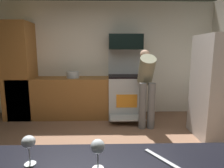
% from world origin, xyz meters
% --- Properties ---
extents(ground_plane, '(5.20, 4.80, 0.02)m').
position_xyz_m(ground_plane, '(0.00, 0.00, -0.01)').
color(ground_plane, '#845D46').
extents(wall_back, '(5.20, 0.12, 2.60)m').
position_xyz_m(wall_back, '(0.00, 2.34, 1.30)').
color(wall_back, silver).
rests_on(wall_back, ground).
extents(lower_cabinet_run, '(2.40, 0.60, 0.90)m').
position_xyz_m(lower_cabinet_run, '(-0.90, 1.98, 0.45)').
color(lower_cabinet_run, '#945E2C').
rests_on(lower_cabinet_run, ground).
extents(cabinet_column, '(0.60, 0.60, 2.10)m').
position_xyz_m(cabinet_column, '(-1.90, 1.98, 1.05)').
color(cabinet_column, '#945E2C').
rests_on(cabinet_column, ground).
extents(oven_range, '(0.76, 0.98, 1.52)m').
position_xyz_m(oven_range, '(0.44, 1.97, 0.51)').
color(oven_range, '#B8BCBB').
rests_on(oven_range, ground).
extents(microwave, '(0.74, 0.38, 0.33)m').
position_xyz_m(microwave, '(0.44, 2.06, 1.69)').
color(microwave, black).
rests_on(microwave, oven_range).
extents(refrigerator, '(0.89, 0.76, 1.76)m').
position_xyz_m(refrigerator, '(2.03, 0.89, 0.88)').
color(refrigerator, beige).
rests_on(refrigerator, ground).
extents(person_cook, '(0.31, 0.58, 1.52)m').
position_xyz_m(person_cook, '(0.80, 1.38, 0.89)').
color(person_cook, slate).
rests_on(person_cook, ground).
extents(wine_glass_near, '(0.07, 0.07, 0.16)m').
position_xyz_m(wine_glass_near, '(-0.38, -1.32, 1.02)').
color(wine_glass_near, silver).
rests_on(wine_glass_near, counter_island).
extents(wine_glass_extra, '(0.07, 0.07, 0.16)m').
position_xyz_m(wine_glass_extra, '(-0.02, -1.36, 1.02)').
color(wine_glass_extra, silver).
rests_on(wine_glass_extra, counter_island).
extents(knife_chef, '(0.15, 0.22, 0.01)m').
position_xyz_m(knife_chef, '(0.33, -1.29, 0.90)').
color(knife_chef, '#B7BABF').
rests_on(knife_chef, counter_island).
extents(stock_pot, '(0.28, 0.28, 0.14)m').
position_xyz_m(stock_pot, '(-0.73, 1.98, 0.97)').
color(stock_pot, '#B4BBC0').
rests_on(stock_pot, lower_cabinet_run).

